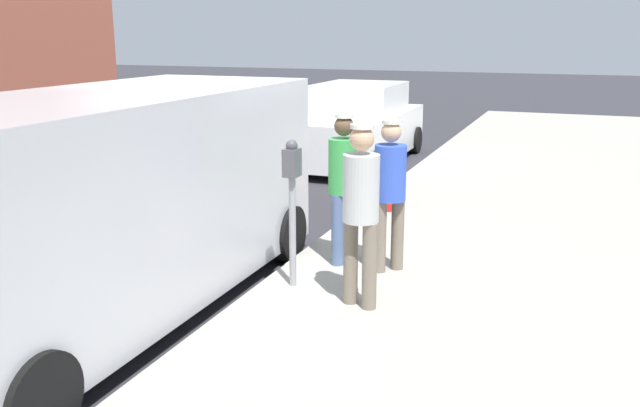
{
  "coord_description": "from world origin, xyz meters",
  "views": [
    {
      "loc": [
        4.03,
        -6.98,
        2.71
      ],
      "look_at": [
        1.65,
        -0.88,
        1.05
      ],
      "focal_mm": 38.37,
      "sensor_mm": 36.0,
      "label": 1
    }
  ],
  "objects_px": {
    "parking_meter_near": "(292,188)",
    "parked_van": "(107,199)",
    "pedestrian_in_green": "(344,179)",
    "pedestrian_in_gray": "(361,204)",
    "parked_sedan_ahead": "(357,127)",
    "fire_hydrant": "(390,182)",
    "pedestrian_in_blue": "(390,186)"
  },
  "relations": [
    {
      "from": "pedestrian_in_blue",
      "to": "parked_van",
      "type": "bearing_deg",
      "value": -142.31
    },
    {
      "from": "pedestrian_in_gray",
      "to": "parked_sedan_ahead",
      "type": "bearing_deg",
      "value": 108.58
    },
    {
      "from": "parking_meter_near",
      "to": "parked_van",
      "type": "bearing_deg",
      "value": -147.21
    },
    {
      "from": "pedestrian_in_green",
      "to": "parked_sedan_ahead",
      "type": "relative_size",
      "value": 0.38
    },
    {
      "from": "parked_sedan_ahead",
      "to": "parking_meter_near",
      "type": "bearing_deg",
      "value": -76.57
    },
    {
      "from": "pedestrian_in_green",
      "to": "parked_sedan_ahead",
      "type": "distance_m",
      "value": 6.84
    },
    {
      "from": "parked_van",
      "to": "parked_sedan_ahead",
      "type": "xyz_separation_m",
      "value": [
        -0.27,
        8.37,
        -0.41
      ]
    },
    {
      "from": "parking_meter_near",
      "to": "pedestrian_in_green",
      "type": "distance_m",
      "value": 0.91
    },
    {
      "from": "pedestrian_in_green",
      "to": "parked_sedan_ahead",
      "type": "height_order",
      "value": "pedestrian_in_green"
    },
    {
      "from": "pedestrian_in_blue",
      "to": "fire_hydrant",
      "type": "height_order",
      "value": "pedestrian_in_blue"
    },
    {
      "from": "pedestrian_in_green",
      "to": "pedestrian_in_blue",
      "type": "distance_m",
      "value": 0.56
    },
    {
      "from": "pedestrian_in_green",
      "to": "pedestrian_in_blue",
      "type": "xyz_separation_m",
      "value": [
        0.55,
        -0.07,
        -0.02
      ]
    },
    {
      "from": "parked_sedan_ahead",
      "to": "fire_hydrant",
      "type": "bearing_deg",
      "value": -65.46
    },
    {
      "from": "parking_meter_near",
      "to": "parked_van",
      "type": "xyz_separation_m",
      "value": [
        -1.5,
        -0.97,
        -0.03
      ]
    },
    {
      "from": "parked_sedan_ahead",
      "to": "pedestrian_in_blue",
      "type": "bearing_deg",
      "value": -68.83
    },
    {
      "from": "pedestrian_in_blue",
      "to": "pedestrian_in_green",
      "type": "bearing_deg",
      "value": 172.28
    },
    {
      "from": "parked_van",
      "to": "fire_hydrant",
      "type": "bearing_deg",
      "value": 69.5
    },
    {
      "from": "pedestrian_in_gray",
      "to": "pedestrian_in_green",
      "type": "bearing_deg",
      "value": 116.61
    },
    {
      "from": "pedestrian_in_blue",
      "to": "parked_sedan_ahead",
      "type": "xyz_separation_m",
      "value": [
        -2.56,
        6.6,
        -0.35
      ]
    },
    {
      "from": "pedestrian_in_gray",
      "to": "parked_sedan_ahead",
      "type": "relative_size",
      "value": 0.4
    },
    {
      "from": "pedestrian_in_blue",
      "to": "parked_sedan_ahead",
      "type": "height_order",
      "value": "pedestrian_in_blue"
    },
    {
      "from": "pedestrian_in_blue",
      "to": "pedestrian_in_gray",
      "type": "height_order",
      "value": "pedestrian_in_gray"
    },
    {
      "from": "pedestrian_in_green",
      "to": "parked_van",
      "type": "xyz_separation_m",
      "value": [
        -1.74,
        -1.84,
        0.04
      ]
    },
    {
      "from": "parked_van",
      "to": "parked_sedan_ahead",
      "type": "relative_size",
      "value": 1.18
    },
    {
      "from": "parking_meter_near",
      "to": "parked_sedan_ahead",
      "type": "distance_m",
      "value": 7.63
    },
    {
      "from": "parked_sedan_ahead",
      "to": "fire_hydrant",
      "type": "xyz_separation_m",
      "value": [
        1.87,
        -4.09,
        -0.18
      ]
    },
    {
      "from": "pedestrian_in_green",
      "to": "pedestrian_in_blue",
      "type": "bearing_deg",
      "value": -7.72
    },
    {
      "from": "pedestrian_in_green",
      "to": "pedestrian_in_gray",
      "type": "height_order",
      "value": "pedestrian_in_gray"
    },
    {
      "from": "pedestrian_in_green",
      "to": "fire_hydrant",
      "type": "bearing_deg",
      "value": 93.24
    },
    {
      "from": "pedestrian_in_blue",
      "to": "parked_sedan_ahead",
      "type": "distance_m",
      "value": 7.09
    },
    {
      "from": "pedestrian_in_green",
      "to": "pedestrian_in_gray",
      "type": "bearing_deg",
      "value": -63.39
    },
    {
      "from": "pedestrian_in_green",
      "to": "pedestrian_in_gray",
      "type": "relative_size",
      "value": 0.97
    }
  ]
}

